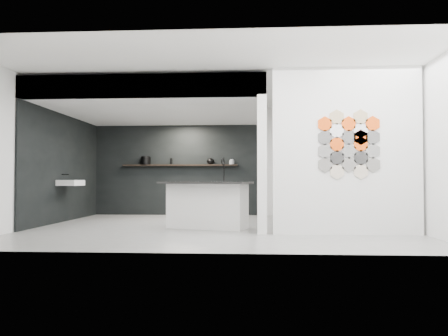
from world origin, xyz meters
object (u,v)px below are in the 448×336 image
kitchen_island (207,204)px  glass_vase (232,162)px  utensil_cup (141,162)px  kettle (211,161)px  glass_bowl (232,162)px  bottle_dark (171,161)px  partition_panel (346,151)px  wall_basin (71,183)px  stockpot (146,160)px

kitchen_island → glass_vase: size_ratio=13.95×
utensil_cup → kettle: bearing=0.0°
glass_bowl → utensil_cup: (-2.37, 0.00, 0.00)m
bottle_dark → kettle: bearing=0.0°
partition_panel → kitchen_island: bearing=161.6°
partition_panel → bottle_dark: partition_panel is taller
bottle_dark → wall_basin: bearing=-131.3°
wall_basin → stockpot: (1.14, 2.07, 0.57)m
stockpot → kettle: 1.70m
stockpot → utensil_cup: 0.13m
partition_panel → stockpot: partition_panel is taller
kitchen_island → glass_bowl: (0.34, 3.06, 0.92)m
partition_panel → wall_basin: bearing=161.8°
wall_basin → kitchen_island: size_ratio=0.33×
partition_panel → wall_basin: (-5.46, 1.80, -0.55)m
stockpot → kettle: bearing=0.0°
glass_vase → utensil_cup: bearing=180.0°
stockpot → glass_vase: 2.25m
stockpot → bottle_dark: bearing=0.0°
glass_vase → utensil_cup: glass_vase is taller
kitchen_island → stockpot: size_ratio=7.12×
partition_panel → kettle: (-2.63, 3.87, -0.00)m
wall_basin → kitchen_island: kitchen_island is taller
wall_basin → glass_bowl: 4.00m
glass_vase → kitchen_island: bearing=-96.3°
glass_vase → wall_basin: bearing=-148.7°
kettle → glass_bowl: (0.55, 0.00, -0.03)m
glass_vase → bottle_dark: size_ratio=0.81×
stockpot → utensil_cup: (-0.12, 0.00, -0.05)m
glass_bowl → kettle: bearing=180.0°
partition_panel → bottle_dark: 5.32m
kettle → bottle_dark: same height
wall_basin → stockpot: bearing=61.1°
stockpot → kettle: stockpot is taller
wall_basin → glass_bowl: glass_bowl is taller
stockpot → utensil_cup: size_ratio=2.43×
partition_panel → bottle_dark: size_ratio=17.59×
stockpot → glass_vase: size_ratio=1.96×
partition_panel → stockpot: size_ratio=11.08×
kettle → partition_panel: bearing=-42.5°
kitchen_island → bottle_dark: bearing=128.7°
glass_vase → utensil_cup: (-2.37, 0.00, -0.01)m
kitchen_island → wall_basin: bearing=178.6°
partition_panel → stockpot: bearing=138.2°
partition_panel → bottle_dark: bearing=133.4°
glass_vase → utensil_cup: size_ratio=1.24×
glass_vase → kettle: bearing=180.0°
kitchen_island → bottle_dark: size_ratio=11.31×
kitchen_island → partition_panel: bearing=-1.7°
bottle_dark → kitchen_island: bearing=-67.9°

